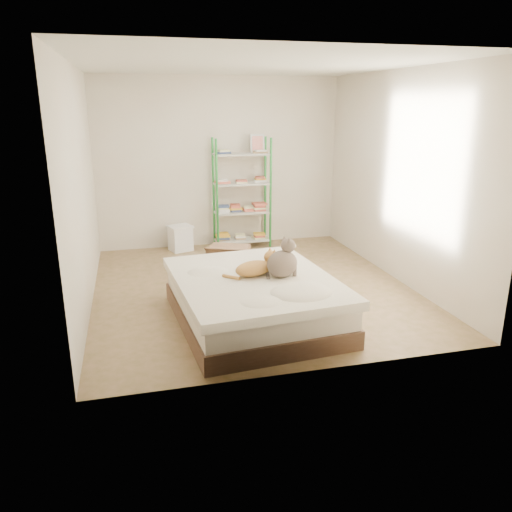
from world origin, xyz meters
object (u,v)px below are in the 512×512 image
object	(u,v)px
orange_cat	(254,267)
white_bin	(180,238)
shelf_unit	(242,197)
cardboard_box	(229,260)
grey_cat	(282,258)
bed	(254,299)

from	to	relation	value
orange_cat	white_bin	size ratio (longest dim) A/B	1.16
shelf_unit	cardboard_box	bearing A→B (deg)	-110.47
orange_cat	grey_cat	world-z (taller)	grey_cat
grey_cat	shelf_unit	world-z (taller)	shelf_unit
orange_cat	white_bin	bearing A→B (deg)	82.07
bed	cardboard_box	world-z (taller)	bed
cardboard_box	white_bin	size ratio (longest dim) A/B	1.57
orange_cat	shelf_unit	distance (m)	2.89
bed	orange_cat	xyz separation A→B (m)	(0.01, 0.04, 0.34)
orange_cat	grey_cat	bearing A→B (deg)	-38.55
bed	grey_cat	size ratio (longest dim) A/B	5.11
grey_cat	white_bin	world-z (taller)	grey_cat
grey_cat	cardboard_box	world-z (taller)	grey_cat
bed	cardboard_box	size ratio (longest dim) A/B	3.10
grey_cat	orange_cat	bearing A→B (deg)	52.00
orange_cat	white_bin	xyz separation A→B (m)	(-0.47, 2.80, -0.39)
bed	orange_cat	bearing A→B (deg)	71.30
shelf_unit	orange_cat	bearing A→B (deg)	-100.37
grey_cat	bed	bearing A→B (deg)	60.35
bed	cardboard_box	distance (m)	1.60
orange_cat	shelf_unit	size ratio (longest dim) A/B	0.28
grey_cat	white_bin	bearing A→B (deg)	-2.59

